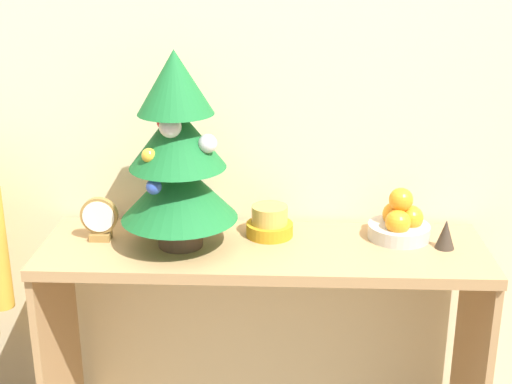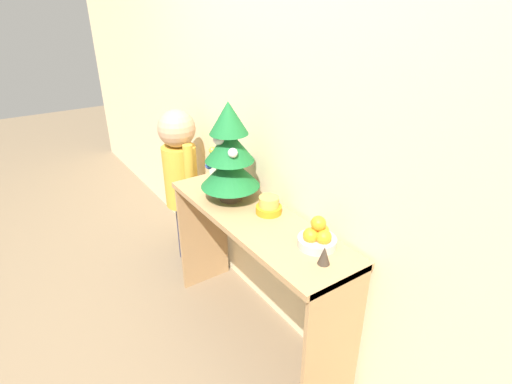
{
  "view_description": "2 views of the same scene",
  "coord_description": "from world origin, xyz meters",
  "px_view_note": "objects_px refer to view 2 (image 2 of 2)",
  "views": [
    {
      "loc": [
        0.05,
        -1.57,
        1.54
      ],
      "look_at": [
        -0.02,
        0.14,
        0.94
      ],
      "focal_mm": 50.0,
      "sensor_mm": 36.0,
      "label": 1
    },
    {
      "loc": [
        1.42,
        -0.78,
        1.73
      ],
      "look_at": [
        -0.01,
        0.19,
        0.89
      ],
      "focal_mm": 28.0,
      "sensor_mm": 36.0,
      "label": 2
    }
  ],
  "objects_px": {
    "fruit_bowl": "(318,237)",
    "desk_clock": "(214,174)",
    "singing_bowl": "(269,206)",
    "child_figure": "(180,169)",
    "figurine": "(324,255)",
    "mini_tree": "(229,154)"
  },
  "relations": [
    {
      "from": "figurine",
      "to": "singing_bowl",
      "type": "bearing_deg",
      "value": 171.91
    },
    {
      "from": "fruit_bowl",
      "to": "figurine",
      "type": "bearing_deg",
      "value": -30.66
    },
    {
      "from": "figurine",
      "to": "child_figure",
      "type": "bearing_deg",
      "value": -179.55
    },
    {
      "from": "mini_tree",
      "to": "fruit_bowl",
      "type": "xyz_separation_m",
      "value": [
        0.59,
        0.08,
        -0.21
      ]
    },
    {
      "from": "desk_clock",
      "to": "child_figure",
      "type": "bearing_deg",
      "value": -176.32
    },
    {
      "from": "mini_tree",
      "to": "figurine",
      "type": "bearing_deg",
      "value": 0.94
    },
    {
      "from": "singing_bowl",
      "to": "fruit_bowl",
      "type": "bearing_deg",
      "value": -0.14
    },
    {
      "from": "desk_clock",
      "to": "child_figure",
      "type": "distance_m",
      "value": 0.44
    },
    {
      "from": "mini_tree",
      "to": "singing_bowl",
      "type": "height_order",
      "value": "mini_tree"
    },
    {
      "from": "mini_tree",
      "to": "singing_bowl",
      "type": "xyz_separation_m",
      "value": [
        0.24,
        0.08,
        -0.22
      ]
    },
    {
      "from": "mini_tree",
      "to": "fruit_bowl",
      "type": "height_order",
      "value": "mini_tree"
    },
    {
      "from": "fruit_bowl",
      "to": "desk_clock",
      "type": "xyz_separation_m",
      "value": [
        -0.82,
        -0.05,
        0.01
      ]
    },
    {
      "from": "desk_clock",
      "to": "child_figure",
      "type": "relative_size",
      "value": 0.11
    },
    {
      "from": "mini_tree",
      "to": "fruit_bowl",
      "type": "relative_size",
      "value": 3.09
    },
    {
      "from": "child_figure",
      "to": "figurine",
      "type": "bearing_deg",
      "value": 0.45
    },
    {
      "from": "fruit_bowl",
      "to": "mini_tree",
      "type": "bearing_deg",
      "value": -172.59
    },
    {
      "from": "fruit_bowl",
      "to": "singing_bowl",
      "type": "xyz_separation_m",
      "value": [
        -0.36,
        0.0,
        -0.01
      ]
    },
    {
      "from": "mini_tree",
      "to": "desk_clock",
      "type": "distance_m",
      "value": 0.3
    },
    {
      "from": "mini_tree",
      "to": "child_figure",
      "type": "relative_size",
      "value": 0.47
    },
    {
      "from": "mini_tree",
      "to": "singing_bowl",
      "type": "relative_size",
      "value": 4.04
    },
    {
      "from": "desk_clock",
      "to": "figurine",
      "type": "distance_m",
      "value": 0.93
    },
    {
      "from": "figurine",
      "to": "child_figure",
      "type": "xyz_separation_m",
      "value": [
        -1.36,
        -0.01,
        -0.09
      ]
    }
  ]
}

